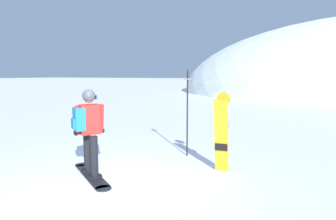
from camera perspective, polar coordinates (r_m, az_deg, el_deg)
ground_plane at (r=5.49m, az=-13.02°, el=-14.58°), size 300.00×300.00×0.00m
snowboarder_main at (r=5.92m, az=-15.18°, el=-3.83°), size 1.54×1.20×1.71m
spare_snowboard at (r=6.07m, az=10.34°, el=-4.25°), size 0.28×0.27×1.64m
piste_marker_near at (r=7.16m, az=3.77°, el=0.60°), size 0.20×0.20×2.14m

